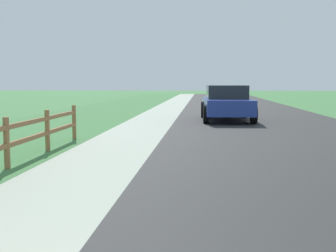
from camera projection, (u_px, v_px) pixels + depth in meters
name	position (u px, v px, depth m)	size (l,w,h in m)	color
ground_plane	(184.00, 109.00, 26.55)	(120.00, 120.00, 0.00)	#407940
road_asphalt	(239.00, 107.00, 28.26)	(7.00, 66.00, 0.01)	#2C2C2C
curb_concrete	(139.00, 107.00, 28.77)	(6.00, 66.00, 0.01)	#A2AB99
grass_verge	(117.00, 107.00, 28.89)	(5.00, 66.00, 0.00)	#407940
parked_suv_blue	(227.00, 103.00, 18.48)	(2.18, 4.70, 1.47)	navy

